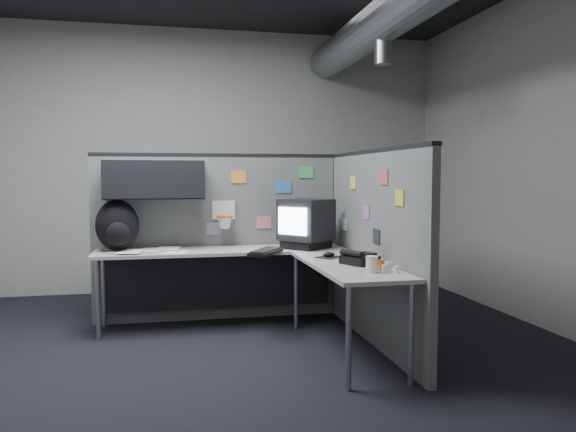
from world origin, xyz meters
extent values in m
cube|color=black|center=(0.00, 0.00, -0.01)|extent=(5.60, 5.60, 0.01)
cube|color=#9E9E99|center=(0.00, 2.80, 1.60)|extent=(5.60, 0.01, 3.20)
cube|color=#9E9E99|center=(0.00, -2.80, 1.60)|extent=(5.60, 0.01, 3.20)
cube|color=#9E9E99|center=(2.80, 0.00, 1.60)|extent=(0.01, 5.60, 3.20)
cylinder|color=slate|center=(1.40, 0.80, 2.60)|extent=(0.16, 0.16, 0.30)
cube|color=#5C5D5B|center=(-0.08, 1.30, 0.80)|extent=(2.43, 0.06, 1.60)
cube|color=black|center=(-0.08, 1.30, 1.61)|extent=(2.43, 0.07, 0.03)
cube|color=black|center=(1.10, 1.30, 0.80)|extent=(0.07, 0.07, 1.60)
cube|color=black|center=(-0.70, 1.10, 1.38)|extent=(0.90, 0.35, 0.35)
cube|color=black|center=(-0.70, 0.93, 1.38)|extent=(0.90, 0.02, 0.33)
cube|color=silver|center=(-0.05, 1.26, 1.08)|extent=(0.22, 0.02, 0.18)
torus|color=#D85914|center=(-0.05, 1.17, 1.02)|extent=(0.16, 0.16, 0.01)
cone|color=white|center=(-0.05, 1.17, 0.96)|extent=(0.14, 0.14, 0.11)
cube|color=silver|center=(-0.95, 1.26, 1.02)|extent=(0.15, 0.01, 0.12)
cube|color=orange|center=(0.10, 1.26, 1.40)|extent=(0.15, 0.01, 0.12)
cube|color=#D87F7F|center=(0.35, 1.26, 0.95)|extent=(0.15, 0.01, 0.12)
cube|color=#337FCC|center=(0.55, 1.26, 1.30)|extent=(0.15, 0.01, 0.12)
cube|color=#4CB266|center=(0.78, 1.26, 1.45)|extent=(0.15, 0.01, 0.12)
cube|color=gray|center=(-0.15, 1.26, 0.90)|extent=(0.15, 0.01, 0.12)
cube|color=#5C5D5B|center=(1.10, 0.22, 0.80)|extent=(0.06, 2.23, 1.60)
cube|color=black|center=(1.10, 0.22, 1.61)|extent=(0.07, 2.23, 0.03)
cube|color=#E5D84C|center=(1.06, 0.65, 1.35)|extent=(0.01, 0.15, 0.12)
cube|color=#B266B2|center=(1.06, 0.30, 1.10)|extent=(0.01, 0.15, 0.12)
cube|color=#CC4C4C|center=(1.06, -0.10, 1.40)|extent=(0.01, 0.15, 0.12)
cube|color=silver|center=(1.06, 0.90, 0.95)|extent=(0.01, 0.15, 0.12)
cube|color=gold|center=(1.06, -0.40, 1.25)|extent=(0.01, 0.15, 0.12)
cube|color=#26262D|center=(1.06, 0.05, 0.92)|extent=(0.01, 0.15, 0.12)
cube|color=#AFAA9E|center=(-0.10, 0.98, 0.71)|extent=(2.30, 0.56, 0.03)
cube|color=#AFAA9E|center=(0.78, -0.07, 0.71)|extent=(0.56, 1.55, 0.03)
cube|color=black|center=(-0.10, 1.20, 0.40)|extent=(2.18, 0.02, 0.55)
cylinder|color=gray|center=(-1.18, 0.76, 0.35)|extent=(0.04, 0.04, 0.70)
cylinder|color=gray|center=(-1.18, 1.20, 0.35)|extent=(0.04, 0.04, 0.70)
cylinder|color=gray|center=(0.56, 0.76, 0.35)|extent=(0.04, 0.04, 0.70)
cylinder|color=gray|center=(0.56, -0.78, 0.35)|extent=(0.04, 0.04, 0.70)
cylinder|color=gray|center=(1.00, -0.78, 0.35)|extent=(0.04, 0.04, 0.70)
cube|color=black|center=(0.69, 0.90, 0.77)|extent=(0.51, 0.51, 0.08)
cube|color=black|center=(0.69, 0.90, 1.00)|extent=(0.57, 0.57, 0.38)
cube|color=#D1E2F9|center=(0.53, 0.76, 1.00)|extent=(0.21, 0.25, 0.25)
cube|color=black|center=(0.25, 0.59, 0.74)|extent=(0.38, 0.48, 0.03)
cube|color=black|center=(0.25, 0.59, 0.76)|extent=(0.33, 0.43, 0.01)
cube|color=black|center=(0.73, 0.26, 0.73)|extent=(0.27, 0.27, 0.01)
ellipsoid|color=black|center=(0.73, 0.26, 0.76)|extent=(0.10, 0.07, 0.04)
cube|color=black|center=(0.86, -0.14, 0.76)|extent=(0.30, 0.31, 0.07)
cylinder|color=black|center=(0.78, -0.16, 0.82)|extent=(0.14, 0.22, 0.05)
cube|color=black|center=(0.92, -0.12, 0.81)|extent=(0.14, 0.16, 0.02)
cylinder|color=silver|center=(0.94, -0.51, 0.76)|extent=(0.05, 0.05, 0.07)
cylinder|color=silver|center=(0.89, -0.56, 0.76)|extent=(0.04, 0.04, 0.06)
cylinder|color=silver|center=(0.98, -0.58, 0.75)|extent=(0.04, 0.04, 0.05)
cylinder|color=#D85914|center=(0.91, -0.46, 0.77)|extent=(0.04, 0.04, 0.08)
cylinder|color=white|center=(0.82, -0.51, 0.79)|extent=(0.10, 0.10, 0.12)
cube|color=white|center=(-0.52, 0.86, 0.73)|extent=(0.25, 0.32, 0.00)
cube|color=white|center=(-0.74, 1.05, 0.73)|extent=(0.25, 0.32, 0.00)
cube|color=white|center=(-1.00, 0.99, 0.74)|extent=(0.25, 0.32, 0.00)
cube|color=white|center=(-0.59, 1.07, 0.74)|extent=(0.25, 0.32, 0.00)
cube|color=white|center=(-0.91, 0.89, 0.74)|extent=(0.25, 0.32, 0.00)
ellipsoid|color=black|center=(-1.03, 1.06, 0.96)|extent=(0.43, 0.35, 0.47)
ellipsoid|color=black|center=(-1.01, 0.90, 0.90)|extent=(0.23, 0.16, 0.21)
camera|label=1|loc=(-0.58, -4.21, 1.40)|focal=35.00mm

